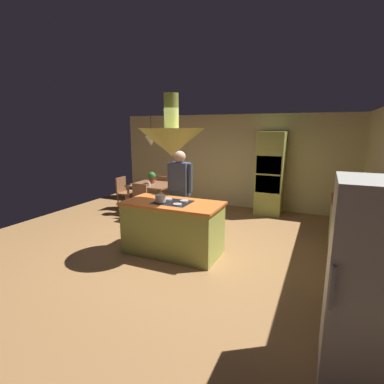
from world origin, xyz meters
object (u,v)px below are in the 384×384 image
at_px(kitchen_island, 173,228).
at_px(microwave_on_counter, 352,192).
at_px(chair_at_corner, 124,191).
at_px(potted_plant_on_table, 152,177).
at_px(person_at_island, 180,189).
at_px(chair_facing_island, 138,199).
at_px(refrigerator, 374,285).
at_px(canister_tea, 357,206).
at_px(oven_tower, 270,173).
at_px(dining_table, 153,188).
at_px(cooking_pot_on_cooktop, 161,198).
at_px(canister_flour, 359,213).
at_px(chair_by_back_wall, 166,189).
at_px(cup_on_table, 149,184).
at_px(canister_sugar, 358,211).

distance_m(kitchen_island, microwave_on_counter, 3.28).
height_order(chair_at_corner, potted_plant_on_table, potted_plant_on_table).
height_order(person_at_island, chair_facing_island, person_at_island).
relative_size(refrigerator, person_at_island, 1.02).
bearing_deg(canister_tea, chair_facing_island, 169.46).
relative_size(oven_tower, chair_at_corner, 2.42).
relative_size(dining_table, canister_tea, 4.91).
xyz_separation_m(potted_plant_on_table, cooking_pot_on_cooktop, (1.61, -2.33, 0.08)).
relative_size(dining_table, canister_flour, 5.58).
xyz_separation_m(refrigerator, microwave_on_counter, (0.04, 3.22, 0.17)).
xyz_separation_m(oven_tower, canister_tea, (1.74, -2.68, -0.01)).
bearing_deg(cooking_pot_on_cooktop, chair_facing_island, 135.08).
xyz_separation_m(refrigerator, chair_facing_island, (-4.50, 3.11, -0.39)).
bearing_deg(refrigerator, chair_by_back_wall, 135.03).
height_order(cup_on_table, microwave_on_counter, microwave_on_counter).
distance_m(microwave_on_counter, cooking_pot_on_cooktop, 3.42).
relative_size(oven_tower, canister_flour, 10.97).
relative_size(canister_flour, microwave_on_counter, 0.42).
xyz_separation_m(kitchen_island, canister_flour, (2.84, 0.20, 0.56)).
bearing_deg(canister_flour, chair_facing_island, 165.14).
xyz_separation_m(chair_facing_island, microwave_on_counter, (4.54, 0.11, 0.57)).
relative_size(canister_flour, canister_sugar, 1.26).
distance_m(canister_flour, canister_tea, 0.36).
bearing_deg(person_at_island, chair_by_back_wall, 125.54).
relative_size(kitchen_island, canister_tea, 7.87).
distance_m(potted_plant_on_table, cooking_pot_on_cooktop, 2.83).
xyz_separation_m(refrigerator, person_at_island, (-3.01, 2.41, 0.12)).
height_order(refrigerator, cooking_pot_on_cooktop, refrigerator).
relative_size(cup_on_table, canister_flour, 0.47).
bearing_deg(dining_table, person_at_island, -43.04).
relative_size(person_at_island, chair_by_back_wall, 2.02).
distance_m(oven_tower, canister_tea, 3.20).
height_order(chair_facing_island, potted_plant_on_table, potted_plant_on_table).
distance_m(potted_plant_on_table, canister_tea, 4.90).
bearing_deg(person_at_island, microwave_on_counter, 14.90).
bearing_deg(person_at_island, oven_tower, 62.69).
relative_size(potted_plant_on_table, canister_tea, 1.38).
bearing_deg(refrigerator, cup_on_table, 141.34).
bearing_deg(kitchen_island, microwave_on_counter, 28.14).
height_order(chair_facing_island, cup_on_table, chair_facing_island).
bearing_deg(canister_tea, potted_plant_on_table, 160.44).
distance_m(canister_flour, canister_sugar, 0.18).
xyz_separation_m(potted_plant_on_table, cup_on_table, (0.12, -0.34, -0.12)).
distance_m(oven_tower, person_at_island, 2.85).
bearing_deg(chair_facing_island, canister_flour, -14.86).
relative_size(kitchen_island, chair_by_back_wall, 1.97).
bearing_deg(person_at_island, dining_table, 136.96).
relative_size(chair_at_corner, microwave_on_counter, 1.89).
distance_m(person_at_island, cooking_pot_on_cooktop, 0.84).
bearing_deg(dining_table, oven_tower, 22.21).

